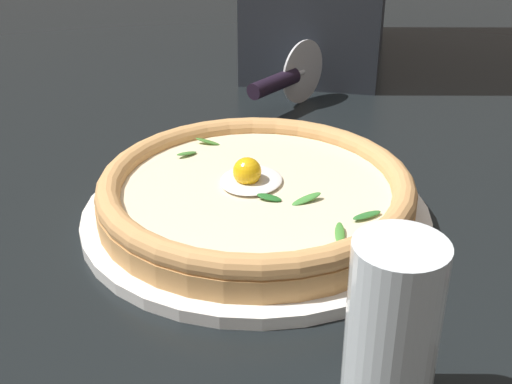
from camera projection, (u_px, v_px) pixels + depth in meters
name	position (u px, v px, depth m)	size (l,w,h in m)	color
ground_plane	(242.00, 227.00, 0.71)	(2.40, 2.40, 0.03)	black
pizza_plate	(256.00, 215.00, 0.69)	(0.34, 0.34, 0.01)	white
pizza	(256.00, 192.00, 0.68)	(0.31, 0.31, 0.05)	tan
pizza_cutter	(285.00, 79.00, 0.94)	(0.15, 0.06, 0.09)	silver
drinking_glass	(391.00, 341.00, 0.45)	(0.06, 0.06, 0.13)	silver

